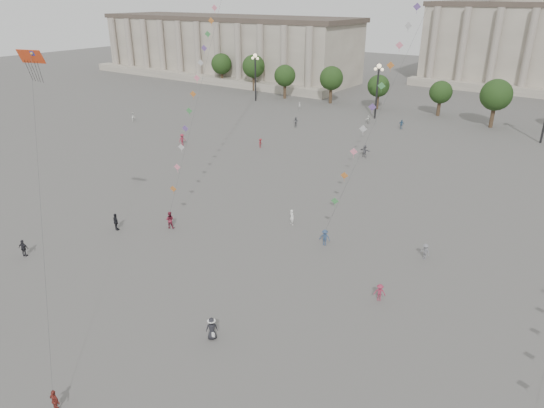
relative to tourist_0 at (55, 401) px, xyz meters
The scene contains 25 objects.
ground 10.06m from the tourist_0, 94.21° to the left, with size 360.00×360.00×0.00m, color #4F4C4A.
hall_west 128.80m from the tourist_0, 126.09° to the left, with size 84.00×26.22×17.20m.
hall_central 139.87m from the tourist_0, 90.30° to the left, with size 48.30×34.30×35.50m.
tree_row 88.12m from the tourist_0, 90.48° to the left, with size 137.12×5.12×8.00m.
lamp_post_far_west 92.39m from the tourist_0, 119.76° to the left, with size 2.00×0.90×10.65m.
lamp_post_mid_west 81.80m from the tourist_0, 101.13° to the left, with size 2.00×0.90×10.65m.
person_crowd_0 75.57m from the tourist_0, 96.29° to the left, with size 1.03×0.43×1.76m, color #355777.
person_crowd_1 73.19m from the tourist_0, 136.59° to the left, with size 0.87×0.68×1.79m, color white.
person_crowd_2 55.50m from the tourist_0, 127.33° to the left, with size 1.25×0.72×1.94m, color maroon.
person_crowd_4 77.13m from the tourist_0, 101.35° to the left, with size 1.39×0.44×1.50m, color silver.
person_crowd_6 32.75m from the tourist_0, 69.04° to the left, with size 1.03×0.59×1.60m, color slate.
person_crowd_8 24.48m from the tourist_0, 63.23° to the left, with size 0.97×0.56×1.50m, color maroon.
person_crowd_10 84.44m from the tourist_0, 112.52° to the left, with size 0.59×0.39×1.63m, color #BBBBB6.
person_crowd_12 56.21m from the tourist_0, 96.63° to the left, with size 1.76×0.56×1.90m, color slate.
person_crowd_13 29.67m from the tourist_0, 94.94° to the left, with size 0.64×0.42×1.76m, color white.
person_crowd_16 69.66m from the tourist_0, 111.01° to the left, with size 1.14×0.47×1.94m, color slate.
person_crowd_17 55.31m from the tourist_0, 113.91° to the left, with size 0.98×0.56×1.52m, color maroon.
tourist_0 is the anchor object (origin of this frame).
tourist_1 24.49m from the tourist_0, 133.69° to the left, with size 1.10×0.46×1.88m, color black.
tourist_4 21.47m from the tourist_0, 155.12° to the left, with size 1.01×0.42×1.73m, color black.
kite_flyer_0 24.83m from the tourist_0, 120.68° to the left, with size 0.92×0.71×1.88m, color maroon.
kite_flyer_1 27.67m from the tourist_0, 84.47° to the left, with size 1.09×0.63×1.68m, color navy.
hat_person 10.84m from the tourist_0, 73.07° to the left, with size 1.01×1.00×1.76m.
dragon_kite 23.81m from the tourist_0, 143.38° to the left, with size 7.94×5.61×24.02m.
kite_train_west 49.32m from the tourist_0, 117.51° to the left, with size 15.30×33.68×53.12m.
Camera 1 is at (23.84, -20.21, 22.98)m, focal length 32.00 mm.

